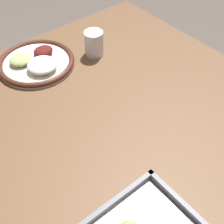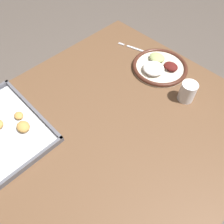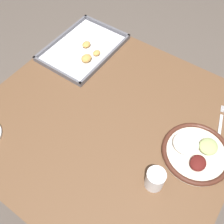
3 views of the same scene
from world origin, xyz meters
name	(u,v)px [view 2 (image 2 of 3)]	position (x,y,z in m)	size (l,w,h in m)	color
ground_plane	(114,179)	(0.00, 0.00, 0.00)	(8.00, 8.00, 0.00)	#564C44
dining_table	(115,131)	(0.00, 0.00, 0.63)	(1.03, 1.09, 0.73)	brown
dinner_plate	(159,67)	(0.06, -0.37, 0.74)	(0.28, 0.28, 0.05)	beige
fork	(137,49)	(0.24, -0.41, 0.73)	(0.20, 0.07, 0.00)	silver
baking_tray	(2,129)	(0.28, 0.36, 0.74)	(0.43, 0.31, 0.04)	#595960
drinking_cup	(188,92)	(-0.14, -0.30, 0.77)	(0.07, 0.07, 0.09)	white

